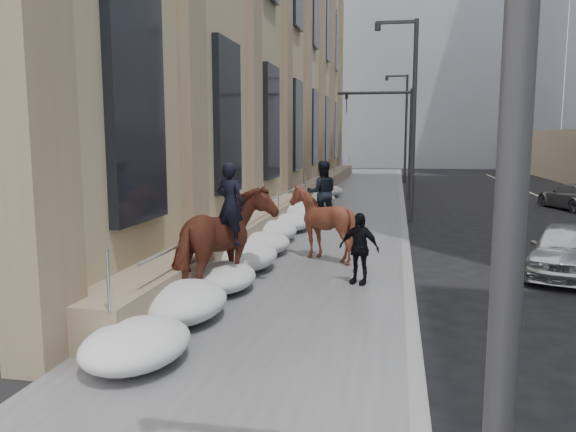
# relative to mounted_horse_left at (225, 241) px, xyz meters

# --- Properties ---
(ground) EXTENTS (140.00, 140.00, 0.00)m
(ground) POSITION_rel_mounted_horse_left_xyz_m (1.18, -1.70, -1.29)
(ground) COLOR black
(ground) RESTS_ON ground
(sidewalk) EXTENTS (5.00, 80.00, 0.12)m
(sidewalk) POSITION_rel_mounted_horse_left_xyz_m (1.18, 8.30, -1.23)
(sidewalk) COLOR #4D4D50
(sidewalk) RESTS_ON ground
(curb) EXTENTS (0.24, 80.00, 0.12)m
(curb) POSITION_rel_mounted_horse_left_xyz_m (3.80, 8.30, -1.23)
(curb) COLOR slate
(curb) RESTS_ON ground
(limestone_building) EXTENTS (6.10, 44.00, 18.00)m
(limestone_building) POSITION_rel_mounted_horse_left_xyz_m (-4.07, 18.26, 7.61)
(limestone_building) COLOR tan
(limestone_building) RESTS_ON ground
(bg_building_mid) EXTENTS (30.00, 12.00, 28.00)m
(bg_building_mid) POSITION_rel_mounted_horse_left_xyz_m (5.18, 58.30, 12.71)
(bg_building_mid) COLOR slate
(bg_building_mid) RESTS_ON ground
(bg_building_far) EXTENTS (24.00, 12.00, 20.00)m
(bg_building_far) POSITION_rel_mounted_horse_left_xyz_m (-4.82, 70.30, 8.71)
(bg_building_far) COLOR gray
(bg_building_far) RESTS_ON ground
(streetlight_mid) EXTENTS (1.71, 0.24, 8.00)m
(streetlight_mid) POSITION_rel_mounted_horse_left_xyz_m (3.92, 12.30, 3.29)
(streetlight_mid) COLOR #2D2D30
(streetlight_mid) RESTS_ON ground
(streetlight_far) EXTENTS (1.71, 0.24, 8.00)m
(streetlight_far) POSITION_rel_mounted_horse_left_xyz_m (3.92, 32.30, 3.29)
(streetlight_far) COLOR #2D2D30
(streetlight_far) RESTS_ON ground
(traffic_signal) EXTENTS (4.10, 0.22, 6.00)m
(traffic_signal) POSITION_rel_mounted_horse_left_xyz_m (3.26, 20.30, 2.71)
(traffic_signal) COLOR #2D2D30
(traffic_signal) RESTS_ON ground
(snow_bank) EXTENTS (1.70, 18.10, 0.76)m
(snow_bank) POSITION_rel_mounted_horse_left_xyz_m (-0.24, 6.41, -0.82)
(snow_bank) COLOR silver
(snow_bank) RESTS_ON sidewalk
(mounted_horse_left) EXTENTS (1.90, 2.89, 2.78)m
(mounted_horse_left) POSITION_rel_mounted_horse_left_xyz_m (0.00, 0.00, 0.00)
(mounted_horse_left) COLOR #502318
(mounted_horse_left) RESTS_ON sidewalk
(mounted_horse_right) EXTENTS (2.02, 2.16, 2.66)m
(mounted_horse_right) POSITION_rel_mounted_horse_left_xyz_m (1.49, 3.92, -0.05)
(mounted_horse_right) COLOR #482014
(mounted_horse_right) RESTS_ON sidewalk
(pedestrian) EXTENTS (1.03, 0.68, 1.62)m
(pedestrian) POSITION_rel_mounted_horse_left_xyz_m (2.67, 1.49, -0.36)
(pedestrian) COLOR black
(pedestrian) RESTS_ON sidewalk
(car_silver) EXTENTS (2.80, 4.17, 1.32)m
(car_silver) POSITION_rel_mounted_horse_left_xyz_m (7.64, 3.67, -0.63)
(car_silver) COLOR #9EA2A6
(car_silver) RESTS_ON ground
(car_grey) EXTENTS (2.88, 4.64, 1.25)m
(car_grey) POSITION_rel_mounted_horse_left_xyz_m (11.78, 17.51, -0.66)
(car_grey) COLOR slate
(car_grey) RESTS_ON ground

